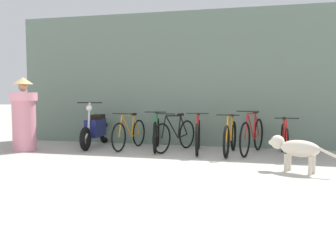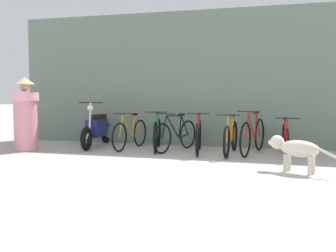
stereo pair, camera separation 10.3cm
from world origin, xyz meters
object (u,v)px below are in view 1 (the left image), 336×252
Objects in this scene: bicycle_0 at (129,134)px; bicycle_4 at (230,138)px; stray_dog at (295,148)px; bicycle_3 at (198,136)px; motorcycle at (95,129)px; bicycle_1 at (156,134)px; person_in_robes at (24,114)px; bicycle_6 at (285,139)px; bicycle_5 at (252,136)px; bicycle_2 at (175,135)px.

bicycle_0 is 0.94× the size of bicycle_4.
bicycle_0 is at bearing -1.12° from stray_dog.
bicycle_0 is at bearing -103.10° from bicycle_3.
bicycle_0 is 0.93m from motorcycle.
bicycle_1 is 1.02× the size of bicycle_3.
person_in_robes is at bearing 16.42° from stray_dog.
person_in_robes is (-2.14, -0.87, 0.46)m from bicycle_0.
bicycle_1 is 1.66× the size of stray_dog.
bicycle_6 reaches higher than stray_dog.
bicycle_4 is at bearing 77.77° from bicycle_3.
bicycle_6 is 0.89× the size of motorcycle.
stray_dog is 0.64× the size of person_in_robes.
bicycle_3 is 0.98× the size of bicycle_4.
bicycle_0 is 0.94× the size of bicycle_1.
bicycle_4 is at bearing 77.86° from motorcycle.
bicycle_3 is 1.78m from bicycle_6.
bicycle_0 is at bearing -77.54° from bicycle_5.
bicycle_0 is 0.86× the size of motorcycle.
bicycle_2 is 0.94× the size of bicycle_3.
stray_dog is (4.43, -1.90, -0.02)m from motorcycle.
bicycle_1 is 1.02× the size of bicycle_6.
motorcycle reaches higher than bicycle_2.
bicycle_1 reaches higher than bicycle_3.
bicycle_6 is at bearing 80.10° from motorcycle.
bicycle_0 is 1.61m from bicycle_3.
bicycle_6 is at bearing 107.09° from bicycle_2.
motorcycle is (-3.65, 0.12, 0.03)m from bicycle_5.
person_in_robes reaches higher than bicycle_5.
bicycle_0 is 1.00× the size of person_in_robes.
bicycle_6 is at bearing -60.30° from stray_dog.
bicycle_3 is 3.85m from person_in_robes.
bicycle_3 is (0.98, -0.15, -0.00)m from bicycle_1.
bicycle_3 is at bearing 92.30° from bicycle_0.
stray_dog is 5.74m from person_in_robes.
bicycle_5 is 0.66m from bicycle_6.
person_in_robes reaches higher than bicycle_1.
bicycle_5 reaches higher than bicycle_1.
bicycle_5 is at bearing 81.35° from motorcycle.
bicycle_1 is 0.45m from bicycle_2.
bicycle_2 reaches higher than bicycle_6.
person_in_robes is at bearing -61.57° from bicycle_0.
bicycle_5 is at bearing 88.19° from bicycle_3.
bicycle_5 is at bearing -102.99° from bicycle_6.
bicycle_3 is at bearing -91.56° from bicycle_4.
motorcycle reaches higher than bicycle_5.
person_in_robes is at bearing -85.62° from bicycle_1.
bicycle_5 is 0.92× the size of motorcycle.
bicycle_4 is at bearing -89.46° from bicycle_6.
bicycle_3 is 0.89× the size of motorcycle.
stray_dog is at bearing 40.48° from bicycle_3.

